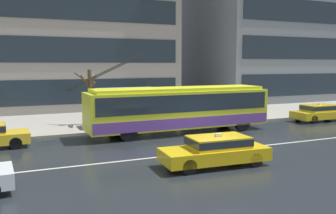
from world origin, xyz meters
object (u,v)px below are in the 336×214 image
Objects in this scene: trolleybus at (180,108)px; taxi_ahead_of_bus at (320,112)px; pedestrian_at_shelter at (157,100)px; bus_shelter at (126,97)px; taxi_oncoming_near at (216,149)px; street_tree_bare at (90,94)px; pedestrian_approaching_curb at (139,102)px.

trolleybus is 2.77× the size of taxi_ahead_of_bus.
trolleybus is at bearing -88.59° from pedestrian_at_shelter.
taxi_ahead_of_bus is at bearing 0.18° from trolleybus.
pedestrian_at_shelter is (2.36, 0.33, -0.36)m from bus_shelter.
trolleybus is 3.79m from pedestrian_at_shelter.
taxi_oncoming_near is 1.23× the size of street_tree_bare.
pedestrian_approaching_curb is 3.65m from street_tree_bare.
pedestrian_at_shelter is 0.51× the size of street_tree_bare.
bus_shelter is at bearing 93.75° from taxi_oncoming_near.
taxi_ahead_of_bus is 12.62m from pedestrian_at_shelter.
taxi_oncoming_near is at bearing -76.15° from street_tree_bare.
trolleybus reaches higher than pedestrian_at_shelter.
pedestrian_approaching_curb is at bearing 169.59° from taxi_ahead_of_bus.
taxi_oncoming_near is 9.98m from pedestrian_approaching_curb.
trolleybus reaches higher than pedestrian_approaching_curb.
pedestrian_at_shelter is (1.65, 11.14, 1.02)m from taxi_oncoming_near.
trolleybus reaches higher than taxi_ahead_of_bus.
bus_shelter is at bearing -172.06° from pedestrian_at_shelter.
street_tree_bare reaches higher than taxi_oncoming_near.
taxi_ahead_of_bus is at bearing -17.33° from pedestrian_at_shelter.
bus_shelter is 2.61m from street_tree_bare.
pedestrian_at_shelter is at bearing 91.41° from trolleybus.
street_tree_bare is (-16.64, 4.69, 1.58)m from taxi_ahead_of_bus.
taxi_ahead_of_bus is 1.21× the size of street_tree_bare.
pedestrian_approaching_curb is 0.52× the size of street_tree_bare.
trolleybus is at bearing -54.42° from pedestrian_approaching_curb.
taxi_ahead_of_bus is 17.36m from street_tree_bare.
taxi_oncoming_near is 2.41× the size of pedestrian_at_shelter.
pedestrian_at_shelter is at bearing 162.67° from taxi_ahead_of_bus.
pedestrian_approaching_curb is at bearing -144.91° from pedestrian_at_shelter.
trolleybus is 3.13× the size of bus_shelter.
pedestrian_approaching_curb is (-1.74, -1.22, 0.05)m from pedestrian_at_shelter.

